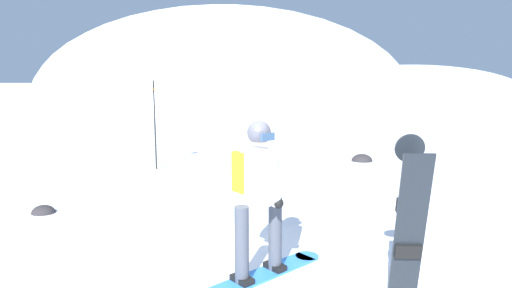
{
  "coord_description": "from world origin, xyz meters",
  "views": [
    {
      "loc": [
        0.38,
        -4.22,
        2.16
      ],
      "look_at": [
        0.1,
        3.16,
        1.0
      ],
      "focal_mm": 30.06,
      "sensor_mm": 36.0,
      "label": 1
    }
  ],
  "objects_px": {
    "spare_snowboard": "(410,220)",
    "rock_mid": "(43,213)",
    "piste_marker_near": "(155,118)",
    "rock_dark": "(362,161)",
    "snowboarder_main": "(257,195)"
  },
  "relations": [
    {
      "from": "piste_marker_near",
      "to": "rock_dark",
      "type": "relative_size",
      "value": 3.96
    },
    {
      "from": "snowboarder_main",
      "to": "rock_dark",
      "type": "distance_m",
      "value": 7.11
    },
    {
      "from": "snowboarder_main",
      "to": "spare_snowboard",
      "type": "bearing_deg",
      "value": -18.91
    },
    {
      "from": "snowboarder_main",
      "to": "spare_snowboard",
      "type": "distance_m",
      "value": 1.54
    },
    {
      "from": "rock_mid",
      "to": "rock_dark",
      "type": "bearing_deg",
      "value": 37.03
    },
    {
      "from": "snowboarder_main",
      "to": "piste_marker_near",
      "type": "distance_m",
      "value": 6.03
    },
    {
      "from": "spare_snowboard",
      "to": "piste_marker_near",
      "type": "distance_m",
      "value": 7.19
    },
    {
      "from": "rock_mid",
      "to": "piste_marker_near",
      "type": "bearing_deg",
      "value": 74.72
    },
    {
      "from": "spare_snowboard",
      "to": "piste_marker_near",
      "type": "height_order",
      "value": "piste_marker_near"
    },
    {
      "from": "piste_marker_near",
      "to": "rock_dark",
      "type": "bearing_deg",
      "value": 12.77
    },
    {
      "from": "snowboarder_main",
      "to": "rock_mid",
      "type": "xyz_separation_m",
      "value": [
        -3.5,
        2.07,
        -0.92
      ]
    },
    {
      "from": "spare_snowboard",
      "to": "rock_mid",
      "type": "height_order",
      "value": "spare_snowboard"
    },
    {
      "from": "spare_snowboard",
      "to": "snowboarder_main",
      "type": "bearing_deg",
      "value": 161.09
    },
    {
      "from": "piste_marker_near",
      "to": "snowboarder_main",
      "type": "bearing_deg",
      "value": -64.62
    },
    {
      "from": "spare_snowboard",
      "to": "rock_dark",
      "type": "xyz_separation_m",
      "value": [
        1.04,
        7.09,
        -0.83
      ]
    }
  ]
}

